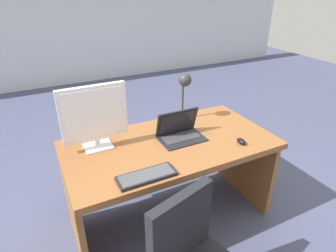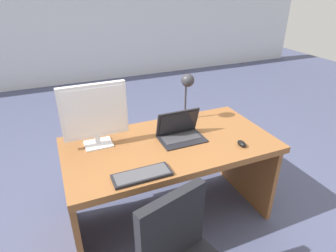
{
  "view_description": "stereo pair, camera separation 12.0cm",
  "coord_description": "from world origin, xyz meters",
  "px_view_note": "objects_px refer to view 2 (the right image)",
  "views": [
    {
      "loc": [
        -0.86,
        -1.67,
        1.86
      ],
      "look_at": [
        0.0,
        0.04,
        0.88
      ],
      "focal_mm": 30.61,
      "sensor_mm": 36.0,
      "label": 1
    },
    {
      "loc": [
        -0.75,
        -1.72,
        1.86
      ],
      "look_at": [
        0.0,
        0.04,
        0.88
      ],
      "focal_mm": 30.61,
      "sensor_mm": 36.0,
      "label": 2
    }
  ],
  "objects_px": {
    "keyboard": "(142,175)",
    "desk_lamp": "(187,87)",
    "desk": "(168,161)",
    "laptop": "(180,129)",
    "mouse": "(242,144)",
    "monitor": "(94,113)"
  },
  "relations": [
    {
      "from": "monitor",
      "to": "keyboard",
      "type": "bearing_deg",
      "value": -70.35
    },
    {
      "from": "desk",
      "to": "laptop",
      "type": "xyz_separation_m",
      "value": [
        0.1,
        0.01,
        0.27
      ]
    },
    {
      "from": "desk_lamp",
      "to": "keyboard",
      "type": "bearing_deg",
      "value": -134.82
    },
    {
      "from": "desk",
      "to": "mouse",
      "type": "height_order",
      "value": "mouse"
    },
    {
      "from": "mouse",
      "to": "desk_lamp",
      "type": "height_order",
      "value": "desk_lamp"
    },
    {
      "from": "laptop",
      "to": "desk_lamp",
      "type": "height_order",
      "value": "desk_lamp"
    },
    {
      "from": "desk",
      "to": "laptop",
      "type": "distance_m",
      "value": 0.28
    },
    {
      "from": "desk",
      "to": "monitor",
      "type": "bearing_deg",
      "value": 165.0
    },
    {
      "from": "monitor",
      "to": "keyboard",
      "type": "height_order",
      "value": "monitor"
    },
    {
      "from": "keyboard",
      "to": "desk_lamp",
      "type": "relative_size",
      "value": 0.89
    },
    {
      "from": "laptop",
      "to": "mouse",
      "type": "height_order",
      "value": "laptop"
    },
    {
      "from": "desk",
      "to": "keyboard",
      "type": "distance_m",
      "value": 0.53
    },
    {
      "from": "desk",
      "to": "laptop",
      "type": "relative_size",
      "value": 4.62
    },
    {
      "from": "desk_lamp",
      "to": "mouse",
      "type": "bearing_deg",
      "value": -71.55
    },
    {
      "from": "keyboard",
      "to": "laptop",
      "type": "bearing_deg",
      "value": 40.48
    },
    {
      "from": "desk",
      "to": "desk_lamp",
      "type": "xyz_separation_m",
      "value": [
        0.28,
        0.26,
        0.51
      ]
    },
    {
      "from": "laptop",
      "to": "mouse",
      "type": "bearing_deg",
      "value": -39.66
    },
    {
      "from": "desk_lamp",
      "to": "laptop",
      "type": "bearing_deg",
      "value": -126.18
    },
    {
      "from": "desk",
      "to": "keyboard",
      "type": "bearing_deg",
      "value": -132.52
    },
    {
      "from": "keyboard",
      "to": "desk_lamp",
      "type": "height_order",
      "value": "desk_lamp"
    },
    {
      "from": "laptop",
      "to": "desk_lamp",
      "type": "relative_size",
      "value": 0.81
    },
    {
      "from": "desk",
      "to": "desk_lamp",
      "type": "relative_size",
      "value": 3.76
    }
  ]
}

